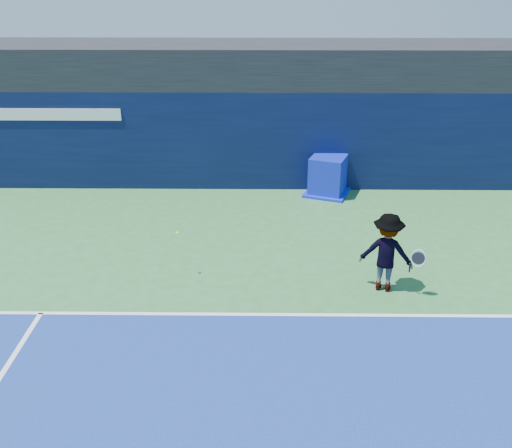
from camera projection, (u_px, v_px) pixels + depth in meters
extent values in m
plane|color=#316D36|center=(297.00, 425.00, 8.69)|extent=(80.00, 80.00, 0.00)
cube|color=white|center=(289.00, 315.00, 11.42)|extent=(24.00, 0.10, 0.01)
cube|color=black|center=(281.00, 64.00, 17.65)|extent=(36.00, 3.00, 1.20)
cube|color=#091033|center=(280.00, 138.00, 17.62)|extent=(36.00, 1.00, 3.00)
cube|color=white|center=(45.00, 114.00, 16.88)|extent=(4.50, 0.04, 0.35)
cube|color=#0C18AD|center=(328.00, 175.00, 17.22)|extent=(1.26, 1.26, 1.18)
cube|color=#0E1DC6|center=(327.00, 192.00, 17.45)|extent=(1.58, 1.58, 0.08)
imported|color=white|center=(387.00, 252.00, 12.00)|extent=(1.27, 0.95, 1.75)
cylinder|color=black|center=(410.00, 268.00, 11.86)|extent=(0.08, 0.15, 0.28)
torus|color=silver|center=(418.00, 258.00, 11.71)|extent=(0.32, 0.18, 0.31)
cylinder|color=black|center=(418.00, 258.00, 11.71)|extent=(0.27, 0.14, 0.26)
sphere|color=#E6FA1B|center=(177.00, 233.00, 12.44)|extent=(0.07, 0.07, 0.07)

